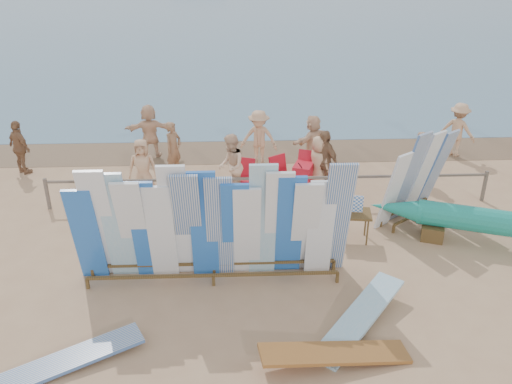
{
  "coord_description": "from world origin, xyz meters",
  "views": [
    {
      "loc": [
        -0.9,
        -10.32,
        6.88
      ],
      "look_at": [
        -0.42,
        1.49,
        1.13
      ],
      "focal_mm": 38.0,
      "sensor_mm": 36.0,
      "label": 1
    }
  ],
  "objects_px": {
    "beachgoer_1": "(174,149)",
    "beachgoer_6": "(319,164)",
    "main_surfboard_rack": "(212,228)",
    "flat_board_b": "(359,326)",
    "beachgoer_0": "(143,167)",
    "beachgoer_8": "(418,157)",
    "beachgoer_4": "(324,162)",
    "beach_chair_left": "(244,180)",
    "stroller": "(304,177)",
    "flat_board_e": "(67,366)",
    "beachgoer_9": "(458,130)",
    "flat_board_c": "(335,362)",
    "beachgoer_extra_1": "(20,148)",
    "side_surfboard_rack": "(416,179)",
    "beach_chair_right": "(282,178)",
    "beachgoer_2": "(231,166)",
    "beachgoer_11": "(150,131)",
    "beachgoer_5": "(312,141)",
    "vendor_table": "(351,225)",
    "beachgoer_3": "(259,138)"
  },
  "relations": [
    {
      "from": "beachgoer_6",
      "to": "beachgoer_2",
      "type": "xyz_separation_m",
      "value": [
        -2.5,
        -0.22,
        0.07
      ]
    },
    {
      "from": "beachgoer_1",
      "to": "beachgoer_extra_1",
      "type": "distance_m",
      "value": 4.74
    },
    {
      "from": "flat_board_b",
      "to": "beach_chair_right",
      "type": "height_order",
      "value": "beach_chair_right"
    },
    {
      "from": "beach_chair_left",
      "to": "stroller",
      "type": "distance_m",
      "value": 1.75
    },
    {
      "from": "main_surfboard_rack",
      "to": "vendor_table",
      "type": "bearing_deg",
      "value": 25.18
    },
    {
      "from": "flat_board_e",
      "to": "beachgoer_9",
      "type": "height_order",
      "value": "beachgoer_9"
    },
    {
      "from": "beachgoer_1",
      "to": "beachgoer_0",
      "type": "bearing_deg",
      "value": -175.44
    },
    {
      "from": "beachgoer_6",
      "to": "flat_board_e",
      "type": "bearing_deg",
      "value": 107.31
    },
    {
      "from": "beach_chair_right",
      "to": "beachgoer_1",
      "type": "distance_m",
      "value": 3.43
    },
    {
      "from": "beachgoer_3",
      "to": "beachgoer_2",
      "type": "bearing_deg",
      "value": -97.49
    },
    {
      "from": "stroller",
      "to": "beachgoer_1",
      "type": "bearing_deg",
      "value": -179.6
    },
    {
      "from": "flat_board_c",
      "to": "beachgoer_extra_1",
      "type": "height_order",
      "value": "beachgoer_extra_1"
    },
    {
      "from": "beach_chair_left",
      "to": "stroller",
      "type": "height_order",
      "value": "stroller"
    },
    {
      "from": "beachgoer_0",
      "to": "beachgoer_2",
      "type": "bearing_deg",
      "value": -5.33
    },
    {
      "from": "flat_board_b",
      "to": "beachgoer_4",
      "type": "bearing_deg",
      "value": 128.9
    },
    {
      "from": "beachgoer_11",
      "to": "beachgoer_5",
      "type": "bearing_deg",
      "value": 164.13
    },
    {
      "from": "main_surfboard_rack",
      "to": "flat_board_b",
      "type": "height_order",
      "value": "main_surfboard_rack"
    },
    {
      "from": "stroller",
      "to": "beachgoer_5",
      "type": "relative_size",
      "value": 0.7
    },
    {
      "from": "flat_board_e",
      "to": "beachgoer_5",
      "type": "distance_m",
      "value": 10.36
    },
    {
      "from": "side_surfboard_rack",
      "to": "beachgoer_9",
      "type": "distance_m",
      "value": 5.19
    },
    {
      "from": "flat_board_b",
      "to": "beachgoer_4",
      "type": "relative_size",
      "value": 1.44
    },
    {
      "from": "beachgoer_11",
      "to": "flat_board_e",
      "type": "bearing_deg",
      "value": 83.47
    },
    {
      "from": "beachgoer_1",
      "to": "side_surfboard_rack",
      "type": "bearing_deg",
      "value": -80.74
    },
    {
      "from": "beach_chair_left",
      "to": "beachgoer_3",
      "type": "bearing_deg",
      "value": 90.81
    },
    {
      "from": "beachgoer_6",
      "to": "beachgoer_9",
      "type": "height_order",
      "value": "beachgoer_9"
    },
    {
      "from": "side_surfboard_rack",
      "to": "flat_board_e",
      "type": "relative_size",
      "value": 0.94
    },
    {
      "from": "beachgoer_4",
      "to": "flat_board_b",
      "type": "bearing_deg",
      "value": -37.08
    },
    {
      "from": "stroller",
      "to": "beachgoer_2",
      "type": "relative_size",
      "value": 0.64
    },
    {
      "from": "main_surfboard_rack",
      "to": "stroller",
      "type": "distance_m",
      "value": 4.99
    },
    {
      "from": "side_surfboard_rack",
      "to": "vendor_table",
      "type": "height_order",
      "value": "side_surfboard_rack"
    },
    {
      "from": "beachgoer_4",
      "to": "beachgoer_1",
      "type": "bearing_deg",
      "value": -142.82
    },
    {
      "from": "flat_board_e",
      "to": "beachgoer_9",
      "type": "bearing_deg",
      "value": 104.79
    },
    {
      "from": "beach_chair_right",
      "to": "beachgoer_6",
      "type": "bearing_deg",
      "value": -51.89
    },
    {
      "from": "flat_board_b",
      "to": "beach_chair_right",
      "type": "bearing_deg",
      "value": 139.28
    },
    {
      "from": "main_surfboard_rack",
      "to": "flat_board_e",
      "type": "distance_m",
      "value": 3.77
    },
    {
      "from": "beachgoer_0",
      "to": "beachgoer_8",
      "type": "height_order",
      "value": "beachgoer_0"
    },
    {
      "from": "beachgoer_4",
      "to": "beachgoer_8",
      "type": "bearing_deg",
      "value": 65.57
    },
    {
      "from": "flat_board_c",
      "to": "beachgoer_0",
      "type": "height_order",
      "value": "beachgoer_0"
    },
    {
      "from": "beachgoer_extra_1",
      "to": "beachgoer_4",
      "type": "xyz_separation_m",
      "value": [
        9.11,
        -1.72,
        0.09
      ]
    },
    {
      "from": "beachgoer_2",
      "to": "beach_chair_left",
      "type": "bearing_deg",
      "value": 143.05
    },
    {
      "from": "beachgoer_1",
      "to": "beachgoer_6",
      "type": "height_order",
      "value": "beachgoer_1"
    },
    {
      "from": "beachgoer_4",
      "to": "beachgoer_11",
      "type": "relative_size",
      "value": 1.05
    },
    {
      "from": "flat_board_c",
      "to": "beach_chair_right",
      "type": "bearing_deg",
      "value": -5.1
    },
    {
      "from": "beach_chair_left",
      "to": "beachgoer_11",
      "type": "xyz_separation_m",
      "value": [
        -3.05,
        2.63,
        0.64
      ]
    },
    {
      "from": "vendor_table",
      "to": "beachgoer_2",
      "type": "xyz_separation_m",
      "value": [
        -2.91,
        2.55,
        0.52
      ]
    },
    {
      "from": "beachgoer_extra_1",
      "to": "flat_board_c",
      "type": "bearing_deg",
      "value": 173.26
    },
    {
      "from": "beachgoer_extra_1",
      "to": "beachgoer_2",
      "type": "xyz_separation_m",
      "value": [
        6.48,
        -1.88,
        0.07
      ]
    },
    {
      "from": "main_surfboard_rack",
      "to": "beach_chair_left",
      "type": "distance_m",
      "value": 4.78
    },
    {
      "from": "main_surfboard_rack",
      "to": "beachgoer_5",
      "type": "bearing_deg",
      "value": 64.61
    },
    {
      "from": "beachgoer_3",
      "to": "beachgoer_6",
      "type": "relative_size",
      "value": 1.08
    }
  ]
}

